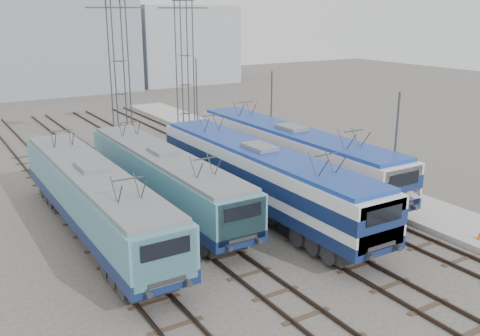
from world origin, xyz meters
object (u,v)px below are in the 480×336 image
(locomotive_far_left, at_px, (94,197))
(mast_rear, at_px, (197,97))
(catenary_tower_east, at_px, (185,66))
(locomotive_far_right, at_px, (293,151))
(locomotive_center_left, at_px, (165,177))
(mast_front, at_px, (395,155))
(locomotive_center_right, at_px, (261,174))
(mast_mid, at_px, (271,119))
(catenary_tower_west, at_px, (120,72))

(locomotive_far_left, relative_size, mast_rear, 2.56)
(catenary_tower_east, height_order, mast_rear, catenary_tower_east)
(locomotive_far_right, bearing_deg, locomotive_center_left, 179.60)
(mast_front, bearing_deg, locomotive_far_left, 160.57)
(locomotive_far_right, height_order, catenary_tower_east, catenary_tower_east)
(locomotive_far_left, height_order, locomotive_far_right, locomotive_far_right)
(catenary_tower_east, bearing_deg, mast_front, -84.55)
(mast_rear, bearing_deg, catenary_tower_east, -136.40)
(locomotive_center_right, height_order, locomotive_far_right, locomotive_far_right)
(mast_front, bearing_deg, mast_mid, 90.00)
(locomotive_center_left, distance_m, mast_front, 12.95)
(locomotive_center_right, distance_m, mast_mid, 10.40)
(locomotive_far_left, bearing_deg, locomotive_far_right, 6.18)
(catenary_tower_west, bearing_deg, locomotive_center_right, -82.08)
(catenary_tower_east, distance_m, mast_front, 22.32)
(locomotive_far_left, distance_m, mast_rear, 24.14)
(locomotive_far_right, bearing_deg, catenary_tower_west, 117.22)
(mast_mid, height_order, mast_rear, same)
(catenary_tower_west, bearing_deg, mast_front, -66.73)
(catenary_tower_east, bearing_deg, mast_mid, -78.14)
(mast_mid, bearing_deg, locomotive_far_right, -109.86)
(locomotive_far_left, xyz_separation_m, locomotive_center_left, (4.50, 1.53, -0.09))
(locomotive_center_right, height_order, catenary_tower_east, catenary_tower_east)
(locomotive_center_right, relative_size, catenary_tower_east, 1.56)
(mast_rear, bearing_deg, locomotive_far_right, -96.17)
(locomotive_far_left, height_order, locomotive_center_left, locomotive_far_left)
(catenary_tower_west, bearing_deg, locomotive_center_left, -99.78)
(locomotive_center_left, height_order, locomotive_far_right, locomotive_far_right)
(locomotive_center_right, bearing_deg, locomotive_center_left, 145.38)
(mast_mid, bearing_deg, locomotive_center_left, -155.00)
(catenary_tower_west, height_order, mast_mid, catenary_tower_west)
(locomotive_far_left, xyz_separation_m, mast_front, (15.35, -5.42, 1.26))
(locomotive_center_left, relative_size, locomotive_far_right, 0.91)
(locomotive_far_right, xyz_separation_m, catenary_tower_west, (-6.75, 13.12, 4.24))
(locomotive_far_left, distance_m, locomotive_center_right, 9.14)
(locomotive_far_left, distance_m, catenary_tower_west, 16.66)
(mast_rear, bearing_deg, mast_front, -90.00)
(locomotive_far_left, relative_size, catenary_tower_east, 1.50)
(mast_rear, bearing_deg, mast_mid, -90.00)
(locomotive_center_right, bearing_deg, mast_rear, 72.52)
(locomotive_far_right, relative_size, catenary_tower_east, 1.58)
(locomotive_center_left, bearing_deg, locomotive_far_left, -161.28)
(mast_mid, bearing_deg, locomotive_center_right, -127.87)
(locomotive_far_left, xyz_separation_m, mast_mid, (15.35, 6.58, 1.26))
(locomotive_center_right, distance_m, mast_front, 7.50)
(catenary_tower_west, relative_size, catenary_tower_east, 1.00)
(locomotive_far_left, height_order, mast_rear, mast_rear)
(catenary_tower_east, bearing_deg, locomotive_center_left, -120.16)
(mast_front, bearing_deg, mast_rear, 90.00)
(locomotive_center_left, xyz_separation_m, locomotive_center_right, (4.50, -3.11, 0.24))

